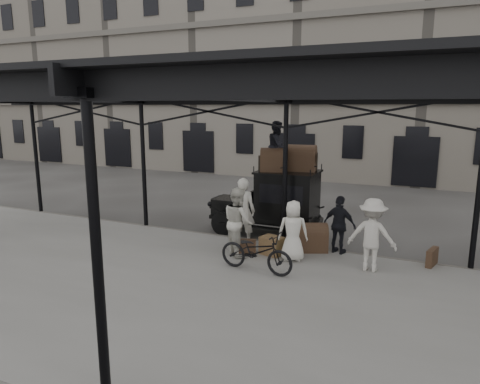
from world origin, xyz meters
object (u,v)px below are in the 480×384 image
object	(u,v)px
porter_official	(340,225)
bicycle	(256,252)
steamer_trunk_roof_near	(274,162)
porter_left	(243,211)
taxi	(278,200)
steamer_trunk_platform	(311,239)

from	to	relation	value
porter_official	bicycle	size ratio (longest dim) A/B	0.84
steamer_trunk_roof_near	bicycle	bearing A→B (deg)	-95.17
porter_left	porter_official	size ratio (longest dim) A/B	1.22
taxi	bicycle	bearing A→B (deg)	-79.82
steamer_trunk_roof_near	porter_left	bearing A→B (deg)	-126.30
bicycle	steamer_trunk_platform	distance (m)	2.26
porter_left	steamer_trunk_platform	bearing A→B (deg)	176.51
steamer_trunk_platform	porter_official	bearing A→B (deg)	-15.30
porter_official	bicycle	xyz separation A→B (m)	(-1.62, -2.20, -0.30)
porter_official	steamer_trunk_platform	world-z (taller)	porter_official
porter_official	steamer_trunk_platform	size ratio (longest dim) A/B	1.77
bicycle	steamer_trunk_platform	world-z (taller)	bicycle
porter_left	steamer_trunk_platform	distance (m)	2.14
bicycle	steamer_trunk_roof_near	world-z (taller)	steamer_trunk_roof_near
taxi	steamer_trunk_platform	xyz separation A→B (m)	(1.48, -1.47, -0.72)
porter_official	steamer_trunk_roof_near	bearing A→B (deg)	-8.65
bicycle	porter_left	bearing A→B (deg)	37.13
steamer_trunk_platform	steamer_trunk_roof_near	bearing A→B (deg)	118.50
bicycle	steamer_trunk_platform	xyz separation A→B (m)	(0.84, 2.09, -0.18)
taxi	steamer_trunk_roof_near	size ratio (longest dim) A/B	4.31
porter_official	porter_left	bearing A→B (deg)	22.12
steamer_trunk_roof_near	porter_official	bearing A→B (deg)	-42.79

